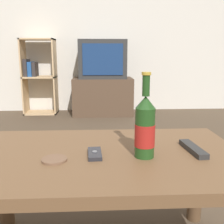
% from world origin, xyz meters
% --- Properties ---
extents(back_wall, '(8.00, 0.05, 2.60)m').
position_xyz_m(back_wall, '(0.00, 3.02, 1.30)').
color(back_wall, beige).
rests_on(back_wall, ground_plane).
extents(coffee_table, '(1.06, 0.62, 0.46)m').
position_xyz_m(coffee_table, '(0.00, 0.00, 0.39)').
color(coffee_table, brown).
rests_on(coffee_table, ground_plane).
extents(tv_stand, '(0.82, 0.47, 0.51)m').
position_xyz_m(tv_stand, '(0.04, 2.72, 0.25)').
color(tv_stand, '#4C3828').
rests_on(tv_stand, ground_plane).
extents(television, '(0.63, 0.47, 0.51)m').
position_xyz_m(television, '(0.04, 2.71, 0.76)').
color(television, '#2D2D2D').
rests_on(television, tv_stand).
extents(bookshelf, '(0.45, 0.30, 1.04)m').
position_xyz_m(bookshelf, '(-0.87, 2.81, 0.55)').
color(bookshelf, tan).
rests_on(bookshelf, ground_plane).
extents(beer_bottle, '(0.07, 0.07, 0.30)m').
position_xyz_m(beer_bottle, '(0.15, -0.04, 0.57)').
color(beer_bottle, '#1E4219').
rests_on(beer_bottle, coffee_table).
extents(cell_phone, '(0.05, 0.11, 0.02)m').
position_xyz_m(cell_phone, '(-0.03, -0.03, 0.47)').
color(cell_phone, '#232328').
rests_on(cell_phone, coffee_table).
extents(remote_control, '(0.06, 0.18, 0.02)m').
position_xyz_m(remote_control, '(0.35, 0.00, 0.47)').
color(remote_control, '#282828').
rests_on(remote_control, coffee_table).
extents(coaster, '(0.09, 0.09, 0.01)m').
position_xyz_m(coaster, '(-0.17, -0.06, 0.47)').
color(coaster, brown).
rests_on(coaster, coffee_table).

